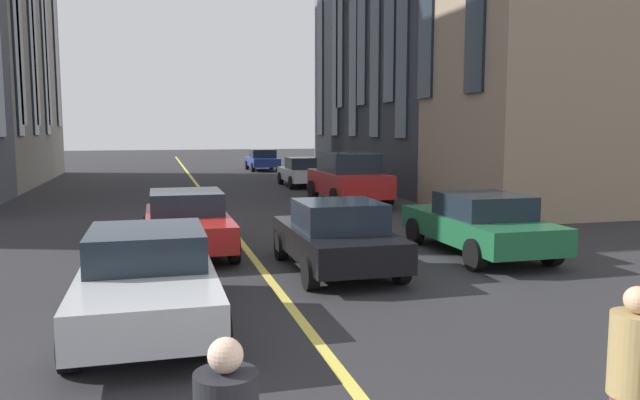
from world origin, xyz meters
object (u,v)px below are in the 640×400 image
(car_silver_trailing, at_px, (147,277))
(car_blue_parked_a, at_px, (262,160))
(car_red_mid, at_px, (348,178))
(car_white_oncoming, at_px, (303,172))
(car_green_parked_b, at_px, (479,223))
(pedestrian_far, at_px, (633,389))
(car_red_near, at_px, (187,221))
(car_black_far, at_px, (337,236))

(car_silver_trailing, bearing_deg, car_blue_parked_a, -12.56)
(car_red_mid, relative_size, car_white_oncoming, 1.21)
(car_white_oncoming, relative_size, car_silver_trailing, 0.89)
(car_green_parked_b, relative_size, pedestrian_far, 2.73)
(car_red_mid, xyz_separation_m, car_blue_parked_a, (18.75, -0.00, -0.27))
(car_white_oncoming, relative_size, car_green_parked_b, 0.89)
(car_green_parked_b, bearing_deg, car_white_oncoming, 0.00)
(car_red_near, relative_size, car_silver_trailing, 1.00)
(car_red_mid, height_order, pedestrian_far, car_red_mid)
(car_white_oncoming, height_order, car_silver_trailing, car_white_oncoming)
(car_red_near, xyz_separation_m, car_silver_trailing, (-5.27, 0.82, 0.00))
(car_red_near, xyz_separation_m, car_white_oncoming, (14.77, -6.23, -0.00))
(car_red_near, height_order, car_green_parked_b, same)
(car_red_mid, xyz_separation_m, pedestrian_far, (-17.99, 3.40, -0.16))
(car_red_mid, relative_size, car_red_near, 1.07)
(car_blue_parked_a, bearing_deg, car_black_far, 173.12)
(car_blue_parked_a, relative_size, car_black_far, 1.00)
(car_silver_trailing, bearing_deg, pedestrian_far, -144.51)
(car_red_mid, xyz_separation_m, car_red_near, (-7.61, 6.23, -0.27))
(car_white_oncoming, bearing_deg, pedestrian_far, 172.30)
(car_black_far, bearing_deg, pedestrian_far, -179.19)
(car_green_parked_b, bearing_deg, car_silver_trailing, 114.93)
(car_red_near, height_order, car_silver_trailing, same)
(car_black_far, xyz_separation_m, car_green_parked_b, (0.74, -3.51, 0.00))
(car_red_mid, relative_size, car_blue_parked_a, 1.21)
(car_red_mid, xyz_separation_m, car_silver_trailing, (-12.88, 7.05, -0.27))
(car_blue_parked_a, bearing_deg, pedestrian_far, 174.71)
(pedestrian_far, bearing_deg, car_silver_trailing, 35.49)
(car_red_mid, bearing_deg, pedestrian_far, 169.29)
(car_blue_parked_a, xyz_separation_m, car_black_far, (-29.09, 3.51, 0.00))
(car_red_near, height_order, pedestrian_far, pedestrian_far)
(car_blue_parked_a, relative_size, car_green_parked_b, 0.89)
(car_red_mid, distance_m, car_blue_parked_a, 18.75)
(car_blue_parked_a, relative_size, pedestrian_far, 2.42)
(car_black_far, height_order, car_white_oncoming, same)
(car_white_oncoming, bearing_deg, car_silver_trailing, 160.63)
(car_black_far, height_order, pedestrian_far, pedestrian_far)
(car_blue_parked_a, distance_m, pedestrian_far, 36.90)
(pedestrian_far, bearing_deg, car_black_far, 0.81)
(car_green_parked_b, distance_m, pedestrian_far, 9.05)
(car_red_near, bearing_deg, car_green_parked_b, -107.77)
(car_red_mid, height_order, car_blue_parked_a, car_red_mid)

